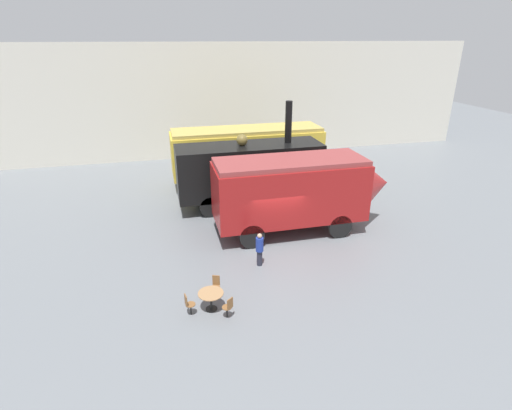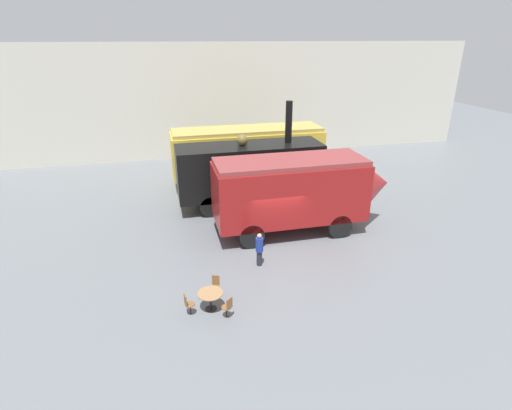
# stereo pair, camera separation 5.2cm
# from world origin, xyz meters

# --- Properties ---
(ground_plane) EXTENTS (80.00, 80.00, 0.00)m
(ground_plane) POSITION_xyz_m (0.00, 0.00, 0.00)
(ground_plane) COLOR slate
(backdrop_wall) EXTENTS (44.00, 0.15, 9.00)m
(backdrop_wall) POSITION_xyz_m (0.00, 15.91, 4.50)
(backdrop_wall) COLOR beige
(backdrop_wall) RESTS_ON ground_plane
(passenger_coach_vintage) EXTENTS (10.09, 2.83, 3.76)m
(passenger_coach_vintage) POSITION_xyz_m (0.61, 8.84, 2.25)
(passenger_coach_vintage) COLOR gold
(passenger_coach_vintage) RESTS_ON ground_plane
(steam_locomotive) EXTENTS (8.36, 2.58, 6.05)m
(steam_locomotive) POSITION_xyz_m (-0.16, 4.81, 2.24)
(steam_locomotive) COLOR black
(steam_locomotive) RESTS_ON ground_plane
(streamlined_locomotive) EXTENTS (9.22, 2.87, 3.87)m
(streamlined_locomotive) POSITION_xyz_m (1.71, 0.92, 2.29)
(streamlined_locomotive) COLOR maroon
(streamlined_locomotive) RESTS_ON ground_plane
(cafe_table_near) EXTENTS (0.95, 0.95, 0.72)m
(cafe_table_near) POSITION_xyz_m (-3.81, -4.59, 0.58)
(cafe_table_near) COLOR black
(cafe_table_near) RESTS_ON ground_plane
(cafe_chair_0) EXTENTS (0.37, 0.36, 0.87)m
(cafe_chair_0) POSITION_xyz_m (-4.65, -4.72, 0.51)
(cafe_chair_0) COLOR black
(cafe_chair_0) RESTS_ON ground_plane
(cafe_chair_1) EXTENTS (0.40, 0.41, 0.87)m
(cafe_chair_1) POSITION_xyz_m (-3.28, -5.24, 0.51)
(cafe_chair_1) COLOR black
(cafe_chair_1) RESTS_ON ground_plane
(cafe_chair_2) EXTENTS (0.38, 0.39, 0.87)m
(cafe_chair_2) POSITION_xyz_m (-3.51, -3.80, 0.51)
(cafe_chair_2) COLOR black
(cafe_chair_2) RESTS_ON ground_plane
(visitor_person) EXTENTS (0.34, 0.34, 1.56)m
(visitor_person) POSITION_xyz_m (-1.30, -2.00, 0.84)
(visitor_person) COLOR #262633
(visitor_person) RESTS_ON ground_plane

